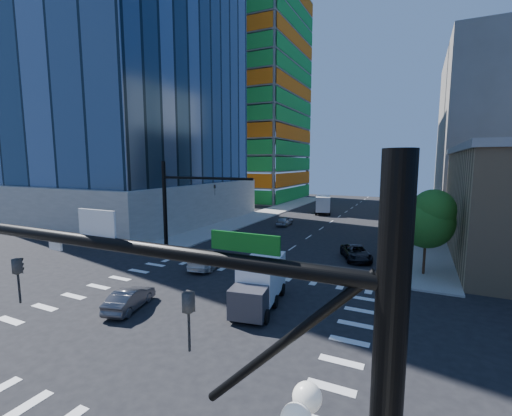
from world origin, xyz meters
The scene contains 14 objects.
ground centered at (0.00, 0.00, 0.00)m, with size 160.00×160.00×0.00m, color black.
road_markings centered at (0.00, 0.00, 0.01)m, with size 20.00×20.00×0.01m, color silver.
sidewalk_ne centered at (12.50, 40.00, 0.07)m, with size 5.00×60.00×0.15m, color gray.
sidewalk_nw centered at (-12.50, 40.00, 0.07)m, with size 5.00×60.00×0.15m, color gray.
construction_building centered at (-27.41, 61.93, 24.61)m, with size 25.16×34.50×70.60m.
signal_mast_nw centered at (-10.00, 11.50, 5.49)m, with size 10.20×0.40×9.00m.
tree_south centered at (12.63, 13.90, 4.69)m, with size 4.16×4.16×6.82m.
tree_north centered at (12.93, 25.90, 3.99)m, with size 3.54×3.52×5.78m.
car_nb_far centered at (6.85, 16.36, 0.66)m, with size 2.20×4.77×1.33m, color black.
car_sb_near centered at (-4.37, 8.55, 0.76)m, with size 2.14×5.25×1.52m, color white.
car_sb_mid centered at (-5.40, 30.07, 0.68)m, with size 1.61×3.99×1.36m, color #AAACB2.
car_sb_cross centered at (-4.01, -0.85, 0.66)m, with size 1.39×3.99×1.32m, color #49484D.
box_truck_near centered at (3.07, 2.84, 1.27)m, with size 3.15×5.75×2.86m.
box_truck_far centered at (-3.48, 44.19, 1.41)m, with size 4.07×6.55×3.19m.
Camera 1 is at (11.70, -15.76, 8.98)m, focal length 24.00 mm.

